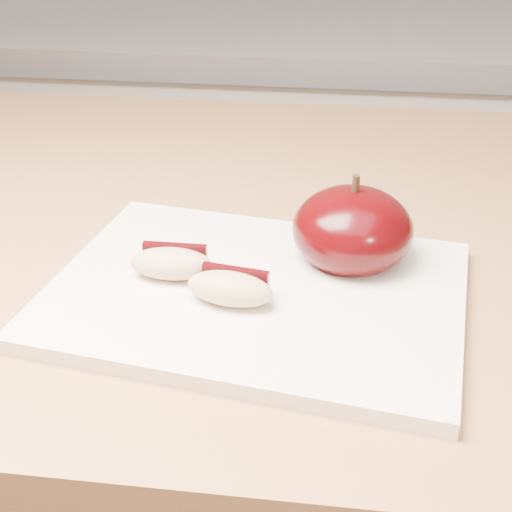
# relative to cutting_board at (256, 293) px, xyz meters

# --- Properties ---
(back_cabinet) EXTENTS (2.40, 0.62, 0.94)m
(back_cabinet) POSITION_rel_cutting_board_xyz_m (0.01, 0.84, -0.44)
(back_cabinet) COLOR silver
(back_cabinet) RESTS_ON ground
(cutting_board) EXTENTS (0.32, 0.25, 0.01)m
(cutting_board) POSITION_rel_cutting_board_xyz_m (0.00, 0.00, 0.00)
(cutting_board) COLOR white
(cutting_board) RESTS_ON island_counter
(apple_half) EXTENTS (0.11, 0.11, 0.08)m
(apple_half) POSITION_rel_cutting_board_xyz_m (0.07, 0.05, 0.03)
(apple_half) COLOR black
(apple_half) RESTS_ON cutting_board
(apple_wedge_a) EXTENTS (0.06, 0.03, 0.02)m
(apple_wedge_a) POSITION_rel_cutting_board_xyz_m (-0.06, 0.01, 0.02)
(apple_wedge_a) COLOR tan
(apple_wedge_a) RESTS_ON cutting_board
(apple_wedge_b) EXTENTS (0.06, 0.04, 0.02)m
(apple_wedge_b) POSITION_rel_cutting_board_xyz_m (-0.01, -0.02, 0.02)
(apple_wedge_b) COLOR tan
(apple_wedge_b) RESTS_ON cutting_board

